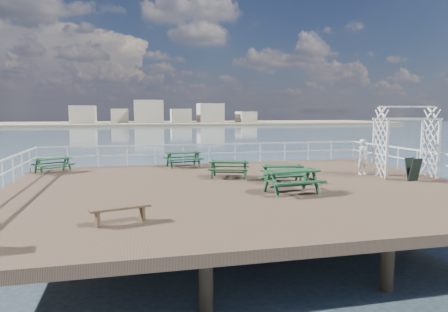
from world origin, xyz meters
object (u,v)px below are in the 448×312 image
picnic_table_a (53,162)px  picnic_table_c (282,170)px  picnic_table_d (229,166)px  trellis_arbor (405,145)px  picnic_table_b (183,156)px  person (363,157)px  picnic_table_e (291,176)px  flat_bench_near (120,211)px

picnic_table_a → picnic_table_c: bearing=-59.2°
picnic_table_d → trellis_arbor: 7.80m
picnic_table_a → trellis_arbor: trellis_arbor is taller
picnic_table_a → picnic_table_b: (6.21, 0.59, 0.06)m
picnic_table_b → picnic_table_d: 4.13m
picnic_table_b → picnic_table_c: bearing=-68.5°
picnic_table_b → person: 8.80m
picnic_table_d → picnic_table_e: picnic_table_e is taller
flat_bench_near → trellis_arbor: size_ratio=0.51×
trellis_arbor → person: size_ratio=1.92×
picnic_table_d → picnic_table_e: size_ratio=0.98×
picnic_table_e → trellis_arbor: 6.71m
picnic_table_c → trellis_arbor: (5.81, 0.21, 0.87)m
picnic_table_a → trellis_arbor: bearing=-48.9°
picnic_table_a → picnic_table_e: (9.06, -6.94, 0.10)m
trellis_arbor → picnic_table_e: bearing=-151.8°
person → flat_bench_near: bearing=-168.3°
picnic_table_a → person: person is taller
picnic_table_b → flat_bench_near: 10.55m
picnic_table_b → person: person is taller
picnic_table_a → person: bearing=-47.5°
picnic_table_b → flat_bench_near: bearing=-115.7°
picnic_table_d → flat_bench_near: bearing=-105.5°
flat_bench_near → person: (10.53, 5.72, 0.48)m
picnic_table_e → person: person is taller
picnic_table_a → trellis_arbor: size_ratio=0.65×
picnic_table_a → flat_bench_near: 10.10m
picnic_table_c → flat_bench_near: (-6.22, -4.66, -0.17)m
picnic_table_c → picnic_table_d: picnic_table_d is taller
picnic_table_c → flat_bench_near: picnic_table_c is taller
picnic_table_a → picnic_table_d: picnic_table_d is taller
picnic_table_a → picnic_table_c: 10.70m
picnic_table_d → picnic_table_c: bearing=-22.6°
picnic_table_c → picnic_table_e: size_ratio=0.89×
picnic_table_c → picnic_table_d: 2.43m
picnic_table_c → picnic_table_e: (-0.46, -2.04, 0.09)m
picnic_table_a → picnic_table_d: size_ratio=1.00×
picnic_table_c → flat_bench_near: size_ratio=1.16×
picnic_table_c → picnic_table_d: (-1.80, 1.64, 0.02)m
flat_bench_near → person: 11.99m
picnic_table_b → flat_bench_near: (-2.92, -10.14, -0.23)m
picnic_table_c → picnic_table_e: 2.10m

